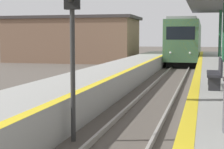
% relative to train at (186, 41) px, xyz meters
% --- Properties ---
extents(train, '(2.87, 20.52, 4.34)m').
position_rel_train_xyz_m(train, '(0.00, 0.00, 0.00)').
color(train, black).
rests_on(train, ground).
extents(signal_near, '(0.36, 0.31, 4.21)m').
position_rel_train_xyz_m(signal_near, '(-1.26, -32.34, 0.74)').
color(signal_near, '#2D2D2D').
rests_on(signal_near, ground).
extents(bench, '(0.44, 1.82, 0.92)m').
position_rel_train_xyz_m(bench, '(2.30, -28.94, -0.68)').
color(bench, '#28282D').
rests_on(bench, platform_right).
extents(station_building, '(13.94, 7.06, 4.75)m').
position_rel_train_xyz_m(station_building, '(-11.77, -3.27, 0.18)').
color(station_building, brown).
rests_on(station_building, ground).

